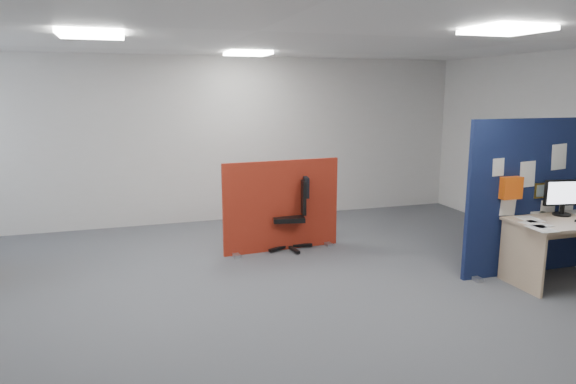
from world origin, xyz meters
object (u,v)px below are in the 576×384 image
object	(u,v)px
monitor_main	(564,196)
red_divider	(282,206)
main_desk	(575,233)
office_chair	(295,209)
navy_divider	(546,196)

from	to	relation	value
monitor_main	red_divider	world-z (taller)	red_divider
red_divider	monitor_main	bearing A→B (deg)	-39.21
main_desk	office_chair	xyz separation A→B (m)	(-2.66, 2.11, 0.01)
navy_divider	main_desk	bearing A→B (deg)	-72.10
red_divider	office_chair	distance (m)	0.20
main_desk	office_chair	size ratio (longest dim) A/B	1.61
navy_divider	red_divider	distance (m)	3.26
navy_divider	main_desk	xyz separation A→B (m)	(0.12, -0.36, -0.37)
main_desk	red_divider	xyz separation A→B (m)	(-2.86, 2.11, 0.05)
monitor_main	office_chair	world-z (taller)	monitor_main
main_desk	monitor_main	bearing A→B (deg)	113.37
main_desk	office_chair	distance (m)	3.39
red_divider	main_desk	bearing A→B (deg)	-40.61
navy_divider	office_chair	distance (m)	3.11
red_divider	office_chair	xyz separation A→B (m)	(0.19, 0.00, -0.04)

